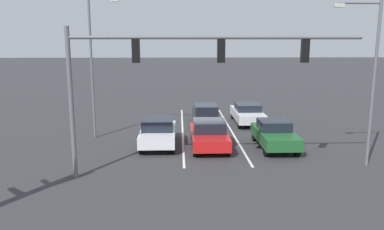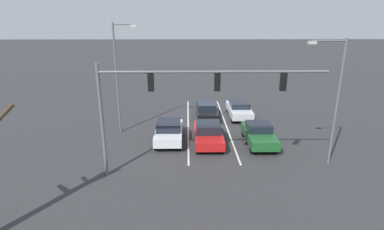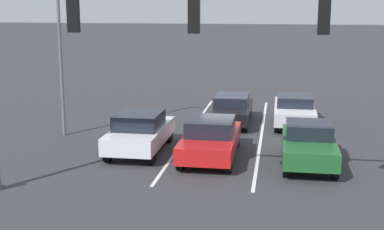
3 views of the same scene
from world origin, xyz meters
TOP-DOWN VIEW (x-y plane):
  - ground_plane at (0.00, 0.00)m, footprint 240.00×240.00m
  - lane_stripe_left_divider at (-1.61, 1.61)m, footprint 0.12×15.22m
  - lane_stripe_center_divider at (1.61, 1.61)m, footprint 0.12×15.22m
  - car_white_rightlane_front at (3.01, 5.30)m, footprint 1.91×4.32m
  - car_darkgreen_leftlane_front at (-3.43, 5.89)m, footprint 1.85×4.28m
  - car_red_midlane_front at (0.18, 5.63)m, footprint 1.95×4.60m
  - car_black_midlane_second at (-0.08, -0.30)m, footprint 1.79×4.47m
  - car_silver_leftlane_second at (-3.07, -0.47)m, footprint 1.87×4.56m
  - traffic_signal_gantry at (2.23, 10.21)m, footprint 12.18×0.37m
  - street_lamp_right_shoulder at (6.83, 3.24)m, footprint 1.77×0.24m

SIDE VIEW (x-z plane):
  - ground_plane at x=0.00m, z-range 0.00..0.00m
  - lane_stripe_left_divider at x=-1.61m, z-range 0.00..0.01m
  - lane_stripe_center_divider at x=1.61m, z-range 0.00..0.01m
  - car_black_midlane_second at x=-0.08m, z-range 0.04..1.43m
  - car_red_midlane_front at x=0.18m, z-range 0.00..1.50m
  - car_silver_leftlane_second at x=-3.07m, z-range 0.04..1.47m
  - car_darkgreen_leftlane_front at x=-3.43m, z-range 0.02..1.52m
  - car_white_rightlane_front at x=3.01m, z-range 0.03..1.60m
  - street_lamp_right_shoulder at x=6.83m, z-range 0.60..8.97m
  - traffic_signal_gantry at x=2.23m, z-range 1.63..8.02m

